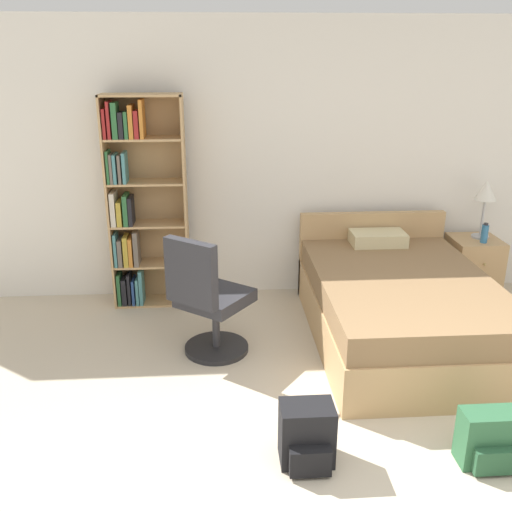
{
  "coord_description": "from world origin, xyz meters",
  "views": [
    {
      "loc": [
        -1.03,
        -2.12,
        2.29
      ],
      "look_at": [
        -0.75,
        1.98,
        0.81
      ],
      "focal_mm": 40.0,
      "sensor_mm": 36.0,
      "label": 1
    }
  ],
  "objects_px": {
    "table_lamp": "(486,194)",
    "backpack_black": "(307,436)",
    "nightstand": "(472,267)",
    "water_bottle": "(485,233)",
    "office_chair": "(208,301)",
    "bookshelf": "(138,204)",
    "bed": "(399,305)",
    "backpack_green": "(490,440)"
  },
  "relations": [
    {
      "from": "water_bottle",
      "to": "backpack_green",
      "type": "distance_m",
      "value": 2.52
    },
    {
      "from": "table_lamp",
      "to": "backpack_green",
      "type": "distance_m",
      "value": 2.76
    },
    {
      "from": "bed",
      "to": "office_chair",
      "type": "bearing_deg",
      "value": -173.13
    },
    {
      "from": "bookshelf",
      "to": "office_chair",
      "type": "height_order",
      "value": "bookshelf"
    },
    {
      "from": "backpack_green",
      "to": "bed",
      "type": "bearing_deg",
      "value": 92.43
    },
    {
      "from": "backpack_black",
      "to": "table_lamp",
      "type": "bearing_deg",
      "value": 49.05
    },
    {
      "from": "bed",
      "to": "water_bottle",
      "type": "height_order",
      "value": "bed"
    },
    {
      "from": "bookshelf",
      "to": "office_chair",
      "type": "relative_size",
      "value": 1.92
    },
    {
      "from": "water_bottle",
      "to": "backpack_green",
      "type": "bearing_deg",
      "value": -112.44
    },
    {
      "from": "office_chair",
      "to": "water_bottle",
      "type": "relative_size",
      "value": 5.32
    },
    {
      "from": "office_chair",
      "to": "nightstand",
      "type": "height_order",
      "value": "office_chair"
    },
    {
      "from": "bed",
      "to": "nightstand",
      "type": "height_order",
      "value": "bed"
    },
    {
      "from": "bookshelf",
      "to": "backpack_green",
      "type": "xyz_separation_m",
      "value": [
        2.27,
        -2.45,
        -0.82
      ]
    },
    {
      "from": "nightstand",
      "to": "backpack_green",
      "type": "relative_size",
      "value": 1.7
    },
    {
      "from": "water_bottle",
      "to": "backpack_green",
      "type": "height_order",
      "value": "water_bottle"
    },
    {
      "from": "office_chair",
      "to": "backpack_black",
      "type": "bearing_deg",
      "value": -65.74
    },
    {
      "from": "office_chair",
      "to": "table_lamp",
      "type": "height_order",
      "value": "table_lamp"
    },
    {
      "from": "backpack_green",
      "to": "office_chair",
      "type": "bearing_deg",
      "value": 139.9
    },
    {
      "from": "nightstand",
      "to": "water_bottle",
      "type": "relative_size",
      "value": 3.1
    },
    {
      "from": "backpack_green",
      "to": "backpack_black",
      "type": "height_order",
      "value": "backpack_black"
    },
    {
      "from": "bed",
      "to": "table_lamp",
      "type": "xyz_separation_m",
      "value": [
        1.04,
        0.86,
        0.72
      ]
    },
    {
      "from": "table_lamp",
      "to": "water_bottle",
      "type": "distance_m",
      "value": 0.37
    },
    {
      "from": "bookshelf",
      "to": "backpack_green",
      "type": "relative_size",
      "value": 5.61
    },
    {
      "from": "nightstand",
      "to": "backpack_black",
      "type": "bearing_deg",
      "value": -130.7
    },
    {
      "from": "table_lamp",
      "to": "water_bottle",
      "type": "relative_size",
      "value": 2.93
    },
    {
      "from": "bed",
      "to": "bookshelf",
      "type": "bearing_deg",
      "value": 158.33
    },
    {
      "from": "nightstand",
      "to": "water_bottle",
      "type": "height_order",
      "value": "water_bottle"
    },
    {
      "from": "nightstand",
      "to": "backpack_black",
      "type": "height_order",
      "value": "nightstand"
    },
    {
      "from": "backpack_green",
      "to": "backpack_black",
      "type": "bearing_deg",
      "value": 175.14
    },
    {
      "from": "table_lamp",
      "to": "water_bottle",
      "type": "height_order",
      "value": "table_lamp"
    },
    {
      "from": "bookshelf",
      "to": "backpack_black",
      "type": "bearing_deg",
      "value": -62.77
    },
    {
      "from": "water_bottle",
      "to": "backpack_black",
      "type": "xyz_separation_m",
      "value": [
        -2.0,
        -2.19,
        -0.5
      ]
    },
    {
      "from": "office_chair",
      "to": "table_lamp",
      "type": "distance_m",
      "value": 2.87
    },
    {
      "from": "office_chair",
      "to": "backpack_green",
      "type": "xyz_separation_m",
      "value": [
        1.64,
        -1.38,
        -0.3
      ]
    },
    {
      "from": "backpack_black",
      "to": "nightstand",
      "type": "bearing_deg",
      "value": 49.3
    },
    {
      "from": "table_lamp",
      "to": "backpack_black",
      "type": "height_order",
      "value": "table_lamp"
    },
    {
      "from": "water_bottle",
      "to": "backpack_black",
      "type": "bearing_deg",
      "value": -132.39
    },
    {
      "from": "office_chair",
      "to": "backpack_green",
      "type": "relative_size",
      "value": 2.92
    },
    {
      "from": "nightstand",
      "to": "water_bottle",
      "type": "distance_m",
      "value": 0.4
    },
    {
      "from": "office_chair",
      "to": "water_bottle",
      "type": "height_order",
      "value": "office_chair"
    },
    {
      "from": "bookshelf",
      "to": "table_lamp",
      "type": "height_order",
      "value": "bookshelf"
    },
    {
      "from": "bookshelf",
      "to": "water_bottle",
      "type": "bearing_deg",
      "value": -2.94
    }
  ]
}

